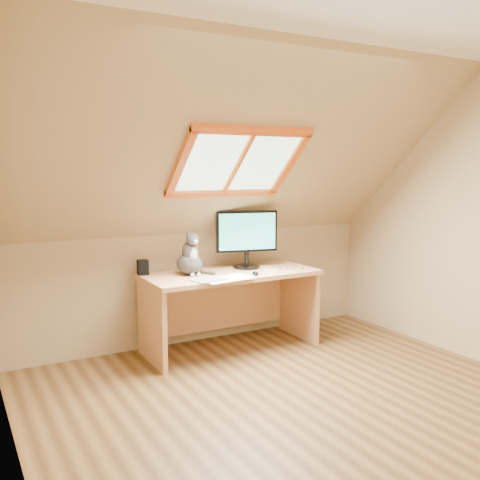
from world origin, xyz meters
TOP-DOWN VIEW (x-y plane):
  - ground at (0.00, 0.00)m, footprint 3.50×3.50m
  - room_shell at (0.00, -0.09)m, footprint 3.52×3.52m
  - desk at (0.11, 1.45)m, footprint 1.51×0.66m
  - monitor at (0.33, 1.47)m, footprint 0.56×0.24m
  - cat at (-0.24, 1.44)m, footprint 0.24×0.28m
  - desk_speaker at (-0.59, 1.63)m, footprint 0.09×0.09m
  - graphics_tablet at (-0.21, 1.14)m, footprint 0.28×0.22m
  - mouse at (0.23, 1.15)m, footprint 0.09×0.11m
  - papers at (-0.06, 1.12)m, footprint 0.35×0.30m
  - cables at (0.58, 1.26)m, footprint 0.51×0.26m

SIDE VIEW (x-z plane):
  - ground at x=0.00m, z-range 0.00..0.00m
  - desk at x=0.11m, z-range 0.13..0.82m
  - papers at x=-0.06m, z-range 0.69..0.69m
  - cables at x=0.58m, z-range 0.69..0.70m
  - graphics_tablet at x=-0.21m, z-range 0.69..0.70m
  - mouse at x=0.23m, z-range 0.69..0.72m
  - desk_speaker at x=-0.59m, z-range 0.69..0.81m
  - cat at x=-0.24m, z-range 0.63..1.02m
  - monitor at x=0.33m, z-range 0.73..1.24m
  - room_shell at x=0.00m, z-range 0.23..2.64m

